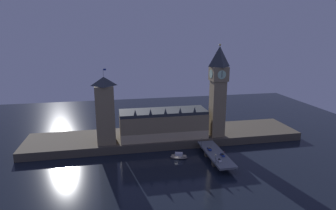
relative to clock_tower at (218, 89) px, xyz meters
name	(u,v)px	position (x,y,z in m)	size (l,w,h in m)	color
ground_plane	(176,160)	(-38.95, -26.71, -44.51)	(400.00, 400.00, 0.00)	black
embankment	(166,137)	(-38.95, 12.29, -41.39)	(220.00, 42.00, 6.25)	#4C4438
parliament_hall	(163,124)	(-42.40, 5.33, -27.50)	(67.67, 23.43, 25.89)	#8E7A56
clock_tower	(218,89)	(0.00, 0.00, 0.00)	(12.80, 12.91, 72.33)	#8E7A56
victoria_tower	(105,110)	(-86.27, 1.47, -13.25)	(13.63, 13.63, 55.81)	#8E7A56
bridge	(216,155)	(-12.13, -31.71, -40.40)	(12.19, 46.00, 5.52)	slate
car_northbound_lead	(209,149)	(-14.81, -25.85, -38.25)	(2.08, 4.63, 1.57)	navy
car_northbound_trail	(219,160)	(-14.81, -44.74, -38.25)	(1.93, 4.45, 1.59)	white
car_southbound_lead	(222,155)	(-9.44, -37.18, -38.34)	(1.91, 4.71, 1.39)	navy
pedestrian_mid_walk	(224,152)	(-6.76, -33.41, -38.13)	(0.38, 0.38, 1.63)	black
street_lamp_near	(216,157)	(-17.89, -46.43, -35.28)	(1.34, 0.60, 5.92)	#2D3333
street_lamp_far	(201,140)	(-17.89, -16.99, -34.87)	(1.34, 0.60, 6.58)	#2D3333
boat_upstream	(179,156)	(-36.61, -24.02, -42.89)	(12.67, 7.70, 4.46)	#B2A893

